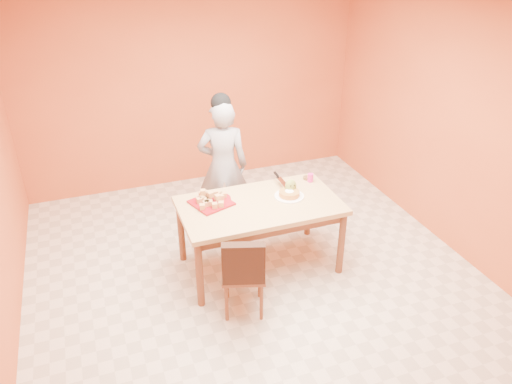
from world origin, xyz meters
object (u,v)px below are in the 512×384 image
object	(u,v)px
person	(223,166)
sponge_cake	(289,194)
pastry_platter	(211,203)
red_dinner_plate	(219,199)
dining_chair	(244,271)
dining_table	(260,212)
magenta_glass	(310,178)
checker_tin	(307,178)
egg_ornament	(291,186)

from	to	relation	value
person	sponge_cake	xyz separation A→B (m)	(0.44, -0.89, 0.02)
pastry_platter	red_dinner_plate	distance (m)	0.11
dining_chair	sponge_cake	xyz separation A→B (m)	(0.70, 0.62, 0.35)
dining_table	magenta_glass	bearing A→B (deg)	21.13
sponge_cake	magenta_glass	bearing A→B (deg)	33.86
checker_tin	egg_ornament	bearing A→B (deg)	-142.19
dining_table	sponge_cake	size ratio (longest dim) A/B	7.58
magenta_glass	sponge_cake	bearing A→B (deg)	-146.14
dining_table	egg_ornament	distance (m)	0.42
dining_chair	person	world-z (taller)	person
person	pastry_platter	bearing A→B (deg)	80.22
sponge_cake	checker_tin	distance (m)	0.46
dining_table	egg_ornament	bearing A→B (deg)	14.27
pastry_platter	magenta_glass	bearing A→B (deg)	5.11
magenta_glass	checker_tin	size ratio (longest dim) A/B	1.00
checker_tin	person	bearing A→B (deg)	143.03
dining_chair	egg_ornament	distance (m)	1.09
magenta_glass	red_dinner_plate	bearing A→B (deg)	-177.49
dining_table	sponge_cake	xyz separation A→B (m)	(0.33, 0.03, 0.13)
pastry_platter	red_dinner_plate	size ratio (longest dim) A/B	1.45
egg_ornament	checker_tin	world-z (taller)	egg_ornament
dining_chair	checker_tin	bearing A→B (deg)	59.05
pastry_platter	person	bearing A→B (deg)	65.14
red_dinner_plate	sponge_cake	bearing A→B (deg)	-15.26
magenta_glass	dining_chair	bearing A→B (deg)	-140.86
pastry_platter	checker_tin	xyz separation A→B (m)	(1.13, 0.17, 0.00)
red_dinner_plate	egg_ornament	world-z (taller)	egg_ornament
egg_ornament	checker_tin	bearing A→B (deg)	15.09
dining_table	checker_tin	world-z (taller)	checker_tin
red_dinner_plate	magenta_glass	size ratio (longest dim) A/B	2.72
red_dinner_plate	sponge_cake	size ratio (longest dim) A/B	1.16
person	sponge_cake	size ratio (longest dim) A/B	7.39
red_dinner_plate	checker_tin	xyz separation A→B (m)	(1.04, 0.11, 0.01)
dining_table	person	distance (m)	0.93
dining_table	magenta_glass	size ratio (longest dim) A/B	17.76
dining_table	sponge_cake	world-z (taller)	sponge_cake
pastry_platter	red_dinner_plate	world-z (taller)	pastry_platter
pastry_platter	egg_ornament	world-z (taller)	egg_ornament
person	checker_tin	bearing A→B (deg)	158.12
checker_tin	dining_table	bearing A→B (deg)	-154.07
sponge_cake	pastry_platter	bearing A→B (deg)	170.42
dining_table	dining_chair	xyz separation A→B (m)	(-0.37, -0.59, -0.22)
dining_chair	checker_tin	size ratio (longest dim) A/B	9.50
dining_table	egg_ornament	xyz separation A→B (m)	(0.37, 0.10, 0.17)
person	magenta_glass	xyz separation A→B (m)	(0.79, -0.65, 0.03)
sponge_cake	magenta_glass	distance (m)	0.42
egg_ornament	checker_tin	size ratio (longest dim) A/B	1.71
dining_table	magenta_glass	xyz separation A→B (m)	(0.68, 0.26, 0.14)
magenta_glass	person	bearing A→B (deg)	140.32
dining_chair	egg_ornament	bearing A→B (deg)	60.37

